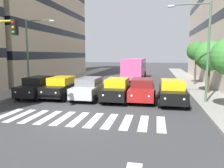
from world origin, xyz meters
TOP-DOWN VIEW (x-y plane):
  - ground_plane at (0.00, 0.00)m, footprint 180.00×180.00m
  - crosswalk_markings at (0.00, 0.00)m, footprint 9.45×2.80m
  - car_0 at (-5.35, -5.00)m, footprint 2.02×4.44m
  - car_1 at (-3.17, -5.56)m, footprint 2.02×4.44m
  - car_2 at (-1.23, -5.33)m, footprint 2.02×4.44m
  - car_3 at (1.11, -5.48)m, footprint 2.02×4.44m
  - car_4 at (3.53, -5.61)m, footprint 2.02×4.44m
  - car_5 at (5.49, -5.33)m, footprint 2.02×4.44m
  - bus_behind_traffic at (-1.23, -19.71)m, footprint 2.78×10.50m
  - street_lamp_left at (-7.26, -5.41)m, footprint 3.00×0.28m
  - street_lamp_right at (7.24, -7.61)m, footprint 2.95×0.28m
  - street_tree_1 at (-8.79, -9.53)m, footprint 2.63×2.63m
  - street_tree_2 at (-8.66, -15.72)m, footprint 2.16×2.16m

SIDE VIEW (x-z plane):
  - ground_plane at x=0.00m, z-range 0.00..0.00m
  - crosswalk_markings at x=0.00m, z-range 0.00..0.01m
  - car_0 at x=-5.35m, z-range 0.03..1.75m
  - car_1 at x=-3.17m, z-range 0.03..1.75m
  - car_2 at x=-1.23m, z-range 0.03..1.75m
  - car_3 at x=1.11m, z-range 0.03..1.75m
  - car_4 at x=3.53m, z-range 0.03..1.75m
  - car_5 at x=5.49m, z-range 0.03..1.75m
  - bus_behind_traffic at x=-1.23m, z-range 0.36..3.36m
  - street_tree_1 at x=-8.79m, z-range 1.13..5.74m
  - street_tree_2 at x=-8.66m, z-range 1.49..6.38m
  - street_lamp_right at x=7.24m, z-range 0.94..7.58m
  - street_lamp_left at x=-7.26m, z-range 0.95..8.01m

